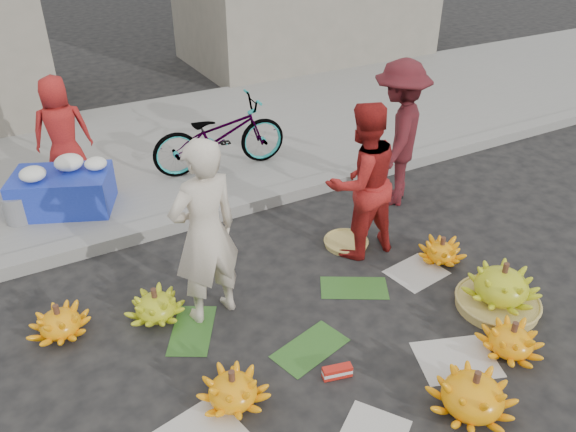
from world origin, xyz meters
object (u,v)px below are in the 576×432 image
banana_bunch_0 (233,390)px  banana_bunch_4 (501,289)px  bicycle (219,135)px  vendor_cream (205,233)px  flower_table (63,189)px

banana_bunch_0 → banana_bunch_4: (2.61, -0.17, 0.08)m
banana_bunch_0 → bicycle: size_ratio=0.31×
banana_bunch_0 → banana_bunch_4: 2.62m
banana_bunch_0 → vendor_cream: 1.30m
vendor_cream → flower_table: 2.60m
banana_bunch_4 → bicycle: bicycle is taller
banana_bunch_4 → flower_table: (-3.18, 3.64, 0.16)m
flower_table → bicycle: 2.03m
banana_bunch_4 → vendor_cream: vendor_cream is taller
flower_table → banana_bunch_4: bearing=-25.8°
vendor_cream → bicycle: 2.81m
banana_bunch_0 → flower_table: size_ratio=0.45×
vendor_cream → bicycle: size_ratio=0.97×
banana_bunch_4 → flower_table: 4.83m
banana_bunch_4 → banana_bunch_0: bearing=176.3°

